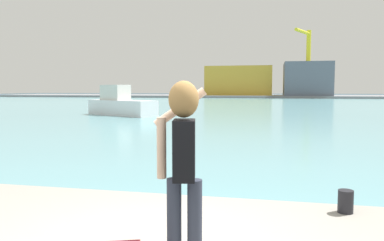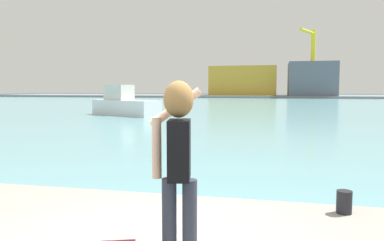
{
  "view_description": "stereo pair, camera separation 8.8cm",
  "coord_description": "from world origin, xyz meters",
  "px_view_note": "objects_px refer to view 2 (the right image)",
  "views": [
    {
      "loc": [
        1.2,
        -3.65,
        2.2
      ],
      "look_at": [
        -0.34,
        3.56,
        1.57
      ],
      "focal_mm": 35.29,
      "sensor_mm": 36.0,
      "label": 1
    },
    {
      "loc": [
        1.29,
        -3.63,
        2.2
      ],
      "look_at": [
        -0.34,
        3.56,
        1.57
      ],
      "focal_mm": 35.29,
      "sensor_mm": 36.0,
      "label": 2
    }
  ],
  "objects_px": {
    "harbor_bollard": "(344,202)",
    "port_crane": "(312,57)",
    "person_photographer": "(178,153)",
    "warehouse_left": "(244,81)",
    "warehouse_right": "(311,79)",
    "boat_moored": "(124,104)"
  },
  "relations": [
    {
      "from": "warehouse_right",
      "to": "boat_moored",
      "type": "bearing_deg",
      "value": -107.3
    },
    {
      "from": "person_photographer",
      "to": "harbor_bollard",
      "type": "bearing_deg",
      "value": -54.07
    },
    {
      "from": "boat_moored",
      "to": "warehouse_left",
      "type": "relative_size",
      "value": 0.41
    },
    {
      "from": "boat_moored",
      "to": "person_photographer",
      "type": "bearing_deg",
      "value": -38.56
    },
    {
      "from": "boat_moored",
      "to": "warehouse_left",
      "type": "bearing_deg",
      "value": 114.15
    },
    {
      "from": "port_crane",
      "to": "warehouse_right",
      "type": "bearing_deg",
      "value": 84.65
    },
    {
      "from": "harbor_bollard",
      "to": "warehouse_left",
      "type": "bearing_deg",
      "value": 95.76
    },
    {
      "from": "warehouse_right",
      "to": "port_crane",
      "type": "bearing_deg",
      "value": -95.35
    },
    {
      "from": "harbor_bollard",
      "to": "warehouse_right",
      "type": "distance_m",
      "value": 88.13
    },
    {
      "from": "port_crane",
      "to": "harbor_bollard",
      "type": "bearing_deg",
      "value": -94.4
    },
    {
      "from": "harbor_bollard",
      "to": "boat_moored",
      "type": "distance_m",
      "value": 27.08
    },
    {
      "from": "warehouse_left",
      "to": "warehouse_right",
      "type": "height_order",
      "value": "warehouse_right"
    },
    {
      "from": "harbor_bollard",
      "to": "boat_moored",
      "type": "xyz_separation_m",
      "value": [
        -13.16,
        23.67,
        0.21
      ]
    },
    {
      "from": "boat_moored",
      "to": "warehouse_left",
      "type": "height_order",
      "value": "warehouse_left"
    },
    {
      "from": "harbor_bollard",
      "to": "port_crane",
      "type": "distance_m",
      "value": 84.56
    },
    {
      "from": "warehouse_left",
      "to": "port_crane",
      "type": "distance_m",
      "value": 18.19
    },
    {
      "from": "person_photographer",
      "to": "boat_moored",
      "type": "relative_size",
      "value": 0.26
    },
    {
      "from": "person_photographer",
      "to": "warehouse_right",
      "type": "height_order",
      "value": "warehouse_right"
    },
    {
      "from": "person_photographer",
      "to": "harbor_bollard",
      "type": "relative_size",
      "value": 5.67
    },
    {
      "from": "person_photographer",
      "to": "boat_moored",
      "type": "bearing_deg",
      "value": 13.38
    },
    {
      "from": "warehouse_left",
      "to": "person_photographer",
      "type": "bearing_deg",
      "value": -85.45
    },
    {
      "from": "boat_moored",
      "to": "warehouse_left",
      "type": "xyz_separation_m",
      "value": [
        3.94,
        67.82,
        3.18
      ]
    }
  ]
}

